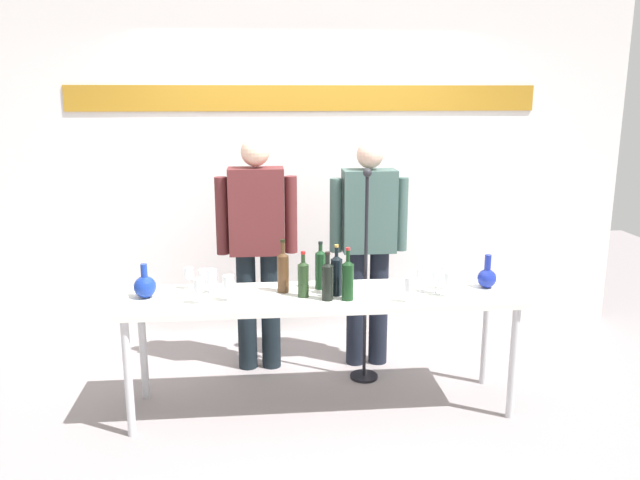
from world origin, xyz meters
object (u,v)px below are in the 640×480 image
object	(u,v)px
wine_glass_left_2	(212,276)
wine_glass_right_4	(436,278)
wine_glass_right_3	(448,279)
wine_bottle_5	(283,270)
wine_bottle_2	(303,278)
presenter_right	(368,241)
wine_bottle_4	(348,279)
wine_glass_left_4	(199,286)
decanter_blue_left	(145,286)
wine_glass_left_1	(189,274)
decanter_blue_right	(487,277)
display_table	(322,304)
presenter_left	(257,241)
wine_glass_right_1	(409,285)
wine_bottle_3	(336,274)
wine_glass_right_2	(446,274)
wine_glass_left_0	(228,283)
wine_glass_right_0	(423,275)
microphone_stand	(365,311)
wine_glass_left_3	(204,276)
wine_bottle_1	(327,279)
wine_bottle_0	(320,268)

from	to	relation	value
wine_glass_left_2	wine_glass_right_4	size ratio (longest dim) A/B	1.05
wine_glass_right_3	wine_bottle_5	bearing A→B (deg)	169.12
wine_bottle_2	presenter_right	bearing A→B (deg)	53.35
wine_bottle_4	wine_glass_left_4	size ratio (longest dim) A/B	2.12
decanter_blue_left	wine_glass_left_4	bearing A→B (deg)	-23.84
wine_glass_left_1	decanter_blue_left	bearing A→B (deg)	-148.86
decanter_blue_right	wine_glass_right_3	size ratio (longest dim) A/B	1.38
display_table	wine_bottle_4	world-z (taller)	wine_bottle_4
wine_bottle_5	presenter_left	bearing A→B (deg)	105.25
wine_glass_right_1	wine_bottle_3	bearing A→B (deg)	156.22
display_table	wine_glass_left_4	xyz separation A→B (m)	(-0.75, -0.11, 0.18)
wine_bottle_3	wine_bottle_4	distance (m)	0.12
display_table	wine_glass_right_2	size ratio (longest dim) A/B	16.36
wine_glass_right_2	decanter_blue_right	bearing A→B (deg)	2.50
wine_glass_left_0	wine_glass_left_2	size ratio (longest dim) A/B	1.04
presenter_left	wine_glass_right_0	bearing A→B (deg)	-32.41
microphone_stand	wine_glass_right_4	bearing A→B (deg)	-50.84
wine_bottle_5	decanter_blue_left	bearing A→B (deg)	-177.69
decanter_blue_left	presenter_right	bearing A→B (deg)	22.85
wine_bottle_3	wine_glass_right_4	xyz separation A→B (m)	(0.63, -0.03, -0.03)
presenter_left	presenter_right	xyz separation A→B (m)	(0.81, 0.00, -0.02)
wine_glass_left_2	wine_glass_left_1	bearing A→B (deg)	146.21
wine_bottle_2	wine_bottle_4	size ratio (longest dim) A/B	0.88
wine_glass_left_2	microphone_stand	bearing A→B (deg)	16.95
wine_bottle_3	wine_glass_right_1	bearing A→B (deg)	-23.78
wine_glass_left_3	wine_glass_right_2	distance (m)	1.56
wine_bottle_4	wine_glass_right_0	xyz separation A→B (m)	(0.50, 0.13, -0.03)
wine_bottle_1	wine_glass_left_1	world-z (taller)	wine_bottle_1
wine_glass_left_0	wine_glass_left_3	size ratio (longest dim) A/B	1.21
wine_glass_right_2	wine_glass_right_4	xyz separation A→B (m)	(-0.09, -0.08, -0.00)
wine_bottle_1	wine_glass_left_3	distance (m)	0.82
wine_bottle_5	wine_bottle_0	bearing A→B (deg)	10.41
presenter_left	decanter_blue_left	bearing A→B (deg)	-137.52
decanter_blue_left	microphone_stand	xyz separation A→B (m)	(1.44, 0.37, -0.34)
presenter_right	decanter_blue_left	bearing A→B (deg)	-157.15
wine_glass_left_4	wine_glass_right_0	world-z (taller)	wine_glass_left_4
wine_glass_left_0	wine_bottle_3	bearing A→B (deg)	5.39
wine_bottle_1	wine_bottle_2	size ratio (longest dim) A/B	1.04
decanter_blue_right	wine_glass_right_3	bearing A→B (deg)	-152.50
presenter_left	microphone_stand	distance (m)	0.92
wine_bottle_3	wine_glass_left_1	world-z (taller)	wine_bottle_3
wine_glass_left_2	wine_bottle_1	bearing A→B (deg)	-15.86
wine_bottle_3	wine_glass_right_2	xyz separation A→B (m)	(0.72, 0.05, -0.03)
wine_bottle_0	wine_glass_left_1	distance (m)	0.85
wine_bottle_2	microphone_stand	bearing A→B (deg)	43.49
wine_bottle_0	wine_glass_left_3	world-z (taller)	wine_bottle_0
decanter_blue_right	wine_glass_left_2	xyz separation A→B (m)	(-1.77, 0.05, 0.04)
display_table	wine_glass_right_4	size ratio (longest dim) A/B	16.66
wine_bottle_2	wine_glass_left_0	distance (m)	0.46
display_table	presenter_right	world-z (taller)	presenter_right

